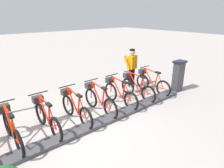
# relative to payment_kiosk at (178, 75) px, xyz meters

# --- Properties ---
(ground_plane) EXTENTS (60.00, 60.00, 0.00)m
(ground_plane) POSITION_rel_payment_kiosk_xyz_m (-0.05, 4.71, -0.67)
(ground_plane) COLOR #B7ACA4
(dock_rail_base) EXTENTS (0.44, 8.64, 0.10)m
(dock_rail_base) POSITION_rel_payment_kiosk_xyz_m (-0.05, 4.71, -0.62)
(dock_rail_base) COLOR #47474C
(dock_rail_base) RESTS_ON ground
(payment_kiosk) EXTENTS (0.36, 0.52, 1.28)m
(payment_kiosk) POSITION_rel_payment_kiosk_xyz_m (0.00, 0.00, 0.00)
(payment_kiosk) COLOR #38383D
(payment_kiosk) RESTS_ON ground
(bike_docked_0) EXTENTS (1.72, 0.54, 1.02)m
(bike_docked_0) POSITION_rel_payment_kiosk_xyz_m (0.57, 0.99, -0.24)
(bike_docked_0) COLOR black
(bike_docked_0) RESTS_ON ground
(bike_docked_1) EXTENTS (1.72, 0.54, 1.02)m
(bike_docked_1) POSITION_rel_payment_kiosk_xyz_m (0.57, 1.86, -0.24)
(bike_docked_1) COLOR black
(bike_docked_1) RESTS_ON ground
(bike_docked_2) EXTENTS (1.72, 0.54, 1.02)m
(bike_docked_2) POSITION_rel_payment_kiosk_xyz_m (0.57, 2.73, -0.24)
(bike_docked_2) COLOR black
(bike_docked_2) RESTS_ON ground
(bike_docked_3) EXTENTS (1.72, 0.54, 1.02)m
(bike_docked_3) POSITION_rel_payment_kiosk_xyz_m (0.57, 3.60, -0.24)
(bike_docked_3) COLOR black
(bike_docked_3) RESTS_ON ground
(bike_docked_4) EXTENTS (1.72, 0.54, 1.02)m
(bike_docked_4) POSITION_rel_payment_kiosk_xyz_m (0.57, 4.47, -0.24)
(bike_docked_4) COLOR black
(bike_docked_4) RESTS_ON ground
(bike_docked_5) EXTENTS (1.72, 0.54, 1.02)m
(bike_docked_5) POSITION_rel_payment_kiosk_xyz_m (0.57, 5.34, -0.24)
(bike_docked_5) COLOR black
(bike_docked_5) RESTS_ON ground
(bike_docked_6) EXTENTS (1.72, 0.54, 1.02)m
(bike_docked_6) POSITION_rel_payment_kiosk_xyz_m (0.57, 6.21, -0.24)
(bike_docked_6) COLOR black
(bike_docked_6) RESTS_ON ground
(worker_near_rack) EXTENTS (0.50, 0.68, 1.66)m
(worker_near_rack) POSITION_rel_payment_kiosk_xyz_m (1.56, 1.13, 0.24)
(worker_near_rack) COLOR white
(worker_near_rack) RESTS_ON ground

